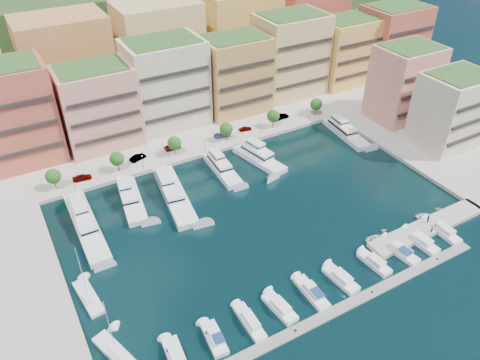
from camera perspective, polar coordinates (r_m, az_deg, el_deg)
The scene contains 60 objects.
ground at distance 109.76m, azimuth 2.91°, elevation -4.42°, with size 400.00×400.00×0.00m, color black.
north_quay at distance 156.94m, azimuth -9.25°, elevation 8.38°, with size 220.00×64.00×2.00m, color #9E998E.
east_quay at distance 143.36m, azimuth 26.29°, elevation 2.08°, with size 34.00×76.00×2.00m, color #9E998E.
hillside at distance 199.12m, azimuth -14.53°, elevation 13.70°, with size 240.00×40.00×58.00m, color #273D19.
south_pontoon at distance 91.93m, azimuth 11.52°, elevation -15.45°, with size 72.00×2.20×0.35m, color gray.
finger_pier at distance 114.46m, azimuth 21.90°, elevation -5.52°, with size 32.00×5.00×2.00m, color #9E998E.
apartment_1 at distance 134.69m, azimuth -25.88°, elevation 7.21°, with size 20.00×16.50×26.80m.
apartment_2 at distance 135.70m, azimuth -16.93°, elevation 8.59°, with size 20.00×15.50×22.80m.
apartment_3 at distance 141.93m, azimuth -9.01°, elevation 11.58°, with size 22.00×16.50×25.80m.
apartment_4 at distance 149.00m, azimuth -0.64°, elevation 12.78°, with size 20.00×15.50×23.80m.
apartment_5 at distance 160.97m, azimuth 6.11°, elevation 14.93°, with size 22.00×16.50×26.80m.
apartment_6 at distance 173.25m, azimuth 12.67°, elevation 15.09°, with size 20.00×15.50×22.80m.
apartment_7 at distance 185.02m, azimuth 18.03°, elevation 15.88°, with size 22.00×16.50×24.80m.
apartment_east_a at distance 152.49m, azimuth 19.40°, elevation 11.11°, with size 18.00×14.50×22.80m.
apartment_east_b at distance 142.96m, azimuth 24.42°, elevation 7.82°, with size 18.00×14.50×20.80m.
backblock_1 at distance 155.80m, azimuth -20.27°, elevation 12.92°, with size 26.00×18.00×30.00m, color #C8844B.
backblock_2 at distance 162.61m, azimuth -9.73°, elevation 15.48°, with size 26.00×18.00×30.00m, color tan.
backblock_3 at distance 174.40m, azimuth -0.13°, elevation 17.34°, with size 26.00×18.00×30.00m, color #E2BE52.
backblock_4 at distance 190.22m, azimuth 8.21°, elevation 18.56°, with size 26.00×18.00×30.00m, color #BC513E.
tree_0 at distance 123.09m, azimuth -21.82°, elevation 0.42°, with size 3.80×3.80×5.65m.
tree_1 at distance 124.92m, azimuth -14.77°, elevation 2.52°, with size 3.80×3.80×5.65m.
tree_2 at distance 128.73m, azimuth -8.02°, elevation 4.48°, with size 3.80×3.80×5.65m.
tree_3 at distance 134.34m, azimuth -1.70°, elevation 6.25°, with size 3.80×3.80×5.65m.
tree_4 at distance 141.56m, azimuth 4.08°, elevation 7.79°, with size 3.80×3.80×5.65m.
tree_5 at distance 150.13m, azimuth 9.28°, elevation 9.11°, with size 3.80×3.80×5.65m.
lamppost_0 at distance 121.92m, azimuth -19.72°, elevation 0.07°, with size 0.30×0.30×4.20m.
lamppost_1 at distance 124.72m, azimuth -11.79°, elevation 2.43°, with size 0.30×0.30×4.20m.
lamppost_2 at distance 129.98m, azimuth -4.34°, elevation 4.60°, with size 0.30×0.30×4.20m.
lamppost_3 at distance 137.40m, azimuth 2.47°, elevation 6.51°, with size 0.30×0.30×4.20m.
lamppost_4 at distance 146.68m, azimuth 8.53°, elevation 8.12°, with size 0.30×0.30×4.20m.
yacht_0 at distance 111.82m, azimuth -18.40°, elevation -4.89°, with size 5.08×26.37×7.30m.
yacht_1 at distance 116.32m, azimuth -13.19°, elevation -2.15°, with size 7.19×18.72×7.30m.
yacht_2 at distance 116.18m, azimuth -8.18°, elevation -1.45°, with size 8.30×25.18×7.30m.
yacht_3 at distance 123.98m, azimuth -2.28°, elevation 1.57°, with size 5.14×16.67×7.30m.
yacht_4 at distance 128.31m, azimuth 2.22°, elevation 2.80°, with size 8.06×17.87×7.30m.
yacht_6 at distance 143.79m, azimuth 12.63°, elevation 5.84°, with size 6.24×18.91×7.30m.
cruiser_0 at distance 84.63m, azimuth -7.80°, elevation -20.59°, with size 3.45×8.01×2.55m.
cruiser_1 at distance 86.07m, azimuth -3.10°, elevation -18.75°, with size 3.39×7.55×2.66m.
cruiser_2 at distance 88.07m, azimuth 1.19°, elevation -16.94°, with size 2.51×8.86×2.55m.
cruiser_3 at distance 90.36m, azimuth 4.89°, elevation -15.27°, with size 3.47×8.15×2.55m.
cruiser_4 at distance 93.36m, azimuth 8.75°, elevation -13.45°, with size 2.78×8.97×2.66m.
cruiser_5 at distance 96.81m, azimuth 12.21°, elevation -11.72°, with size 3.49×8.29×2.55m.
cruiser_6 at distance 101.57m, azimuth 16.09°, elevation -9.71°, with size 3.14×7.79×2.55m.
cruiser_7 at distance 105.71m, azimuth 18.91°, elevation -8.22°, with size 3.60×9.21×2.66m.
cruiser_8 at distance 109.59m, azimuth 21.13°, elevation -7.01°, with size 3.36×8.84×2.55m.
cruiser_9 at distance 114.22m, azimuth 23.48°, elevation -5.72°, with size 3.02×9.12×2.55m.
sailboat_0 at distance 87.26m, azimuth -14.93°, elevation -19.70°, with size 5.76×10.42×13.20m.
sailboat_1 at distance 96.31m, azimuth -17.95°, elevation -13.51°, with size 3.91×10.36×13.20m.
tender_0 at distance 107.26m, azimuth 16.12°, elevation -6.90°, with size 3.14×4.40×0.91m, color white.
tender_2 at distance 117.14m, azimuth 21.45°, elevation -4.10°, with size 2.65×3.71×0.77m, color white.
tender_1 at distance 110.17m, azimuth 17.13°, elevation -5.86°, with size 1.27×1.47×0.77m, color #F2EFB9.
tender_3 at distance 120.58m, azimuth 23.01°, elevation -3.25°, with size 1.46×1.70×0.89m, color beige.
car_0 at distance 125.68m, azimuth -18.69°, elevation 0.32°, with size 1.88×4.67×1.59m, color gray.
car_1 at distance 129.88m, azimuth -12.36°, elevation 2.71°, with size 1.62×4.66×1.53m, color gray.
car_2 at distance 133.07m, azimuth -8.20°, elevation 4.03°, with size 2.25×4.88×1.36m, color gray.
car_3 at distance 137.57m, azimuth -2.21°, elevation 5.54°, with size 2.00×4.91×1.43m, color gray.
car_4 at distance 140.78m, azimuth 0.65°, elevation 6.29°, with size 1.56×3.89×1.32m, color gray.
car_5 at distance 147.80m, azimuth 5.07°, elevation 7.72°, with size 1.69×4.83×1.59m, color gray.
person_0 at distance 111.59m, azimuth 22.33°, elevation -5.61°, with size 0.60×0.39×1.63m, color #25314B.
person_1 at distance 113.95m, azimuth 21.91°, elevation -4.44°, with size 0.93×0.73×1.92m, color #4F352F.
Camera 1 is at (-46.17, -70.47, 70.35)m, focal length 35.00 mm.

